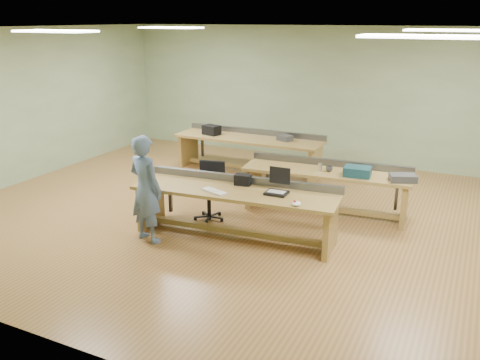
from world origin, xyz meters
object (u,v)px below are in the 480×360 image
Objects in this scene: laptop_base at (277,193)px; parts_bin_grey at (403,178)px; workbench_back at (249,146)px; parts_bin_teal at (358,171)px; task_chair at (210,199)px; workbench_front at (236,201)px; workbench_mid at (326,181)px; drinks_can at (320,167)px; person at (146,189)px; mug at (329,169)px; camera_bag at (243,180)px.

parts_bin_grey is at bearing 40.67° from laptop_base.
workbench_back is 7.58× the size of parts_bin_teal.
workbench_back is 3.38× the size of task_chair.
workbench_front is 1.12× the size of workbench_mid.
workbench_back is at bearing 138.34° from workbench_mid.
laptop_base is at bearing -98.23° from drinks_can.
person reaches higher than workbench_mid.
workbench_back is at bearing 142.83° from mug.
camera_bag is 2.47m from parts_bin_grey.
workbench_mid reaches higher than parts_bin_grey.
mug is (0.05, -0.06, 0.24)m from workbench_mid.
workbench_mid is 2.72m from workbench_back.
workbench_mid is at bearing 54.04° from workbench_front.
person is at bearing -153.13° from workbench_front.
parts_bin_teal reaches higher than drinks_can.
task_chair is 2.36× the size of parts_bin_grey.
drinks_can is at bearing -40.02° from workbench_back.
workbench_front reaches higher than parts_bin_grey.
person reaches higher than camera_bag.
parts_bin_teal reaches higher than workbench_mid.
parts_bin_grey is at bearing 0.24° from drinks_can.
person reaches higher than drinks_can.
workbench_mid is 0.60m from parts_bin_teal.
person is 5.13× the size of laptop_base.
workbench_front is 25.54× the size of drinks_can.
mug is at bearing -37.77° from workbench_back.
task_chair is 2.25× the size of parts_bin_teal.
workbench_back is at bearing 153.38° from parts_bin_grey.
task_chair is at bearing -96.44° from person.
camera_bag is 0.89m from task_chair.
person is at bearing -149.34° from camera_bag.
workbench_mid is at bearing 46.41° from camera_bag.
drinks_can is at bearing -145.40° from workbench_mid.
task_chair reaches higher than workbench_front.
laptop_base is at bearing -24.34° from camera_bag.
camera_bag is (-0.91, -1.31, 0.28)m from workbench_mid.
person reaches higher than laptop_base.
laptop_base is 0.75× the size of parts_bin_teal.
task_chair reaches higher than parts_bin_teal.
drinks_can is (1.94, 2.15, 0.01)m from person.
parts_bin_grey is at bearing -8.12° from workbench_mid.
workbench_front is 1.33m from person.
camera_bag is at bearing -127.69° from mug.
mug is at bearing -51.34° from workbench_mid.
parts_bin_teal is at bearing 57.02° from laptop_base.
workbench_mid is at bearing 39.36° from drinks_can.
person is 4.03× the size of parts_bin_grey.
camera_bag reaches higher than parts_bin_teal.
camera_bag is 1.58m from mug.
workbench_mid is at bearing 76.52° from laptop_base.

